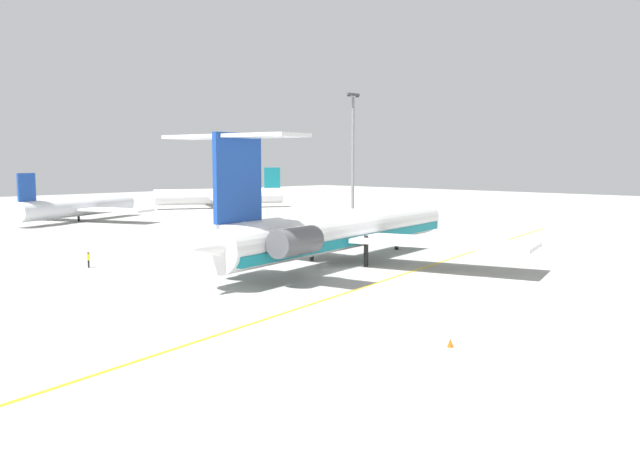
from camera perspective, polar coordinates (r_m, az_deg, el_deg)
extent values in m
plane|color=#9E9E99|center=(69.96, 3.07, -3.50)|extent=(359.58, 359.58, 0.00)
cylinder|color=white|center=(75.76, 2.15, 0.13)|extent=(42.77, 12.54, 4.55)
cone|color=white|center=(94.53, 8.95, 1.24)|extent=(5.48, 5.19, 4.37)
cone|color=white|center=(58.73, -8.83, -1.25)|extent=(7.25, 5.06, 3.87)
cube|color=teal|center=(75.88, 2.15, -0.64)|extent=(41.86, 12.45, 1.00)
cube|color=white|center=(83.32, -4.41, 0.11)|extent=(8.71, 19.51, 0.46)
cube|color=white|center=(71.31, 10.63, -0.98)|extent=(12.32, 20.22, 0.46)
cylinder|color=#515156|center=(66.08, -7.28, -0.48)|extent=(6.09, 3.67, 2.64)
cube|color=white|center=(65.56, -6.75, -0.53)|extent=(3.63, 2.07, 0.55)
cylinder|color=#515156|center=(61.55, -2.12, -0.92)|extent=(6.09, 3.67, 2.64)
cube|color=white|center=(62.01, -2.72, -0.87)|extent=(3.63, 2.07, 0.55)
cube|color=#19429E|center=(60.41, -7.09, 4.59)|extent=(6.14, 1.61, 8.06)
cube|color=white|center=(62.54, -9.98, 7.99)|extent=(5.45, 7.33, 0.32)
cube|color=white|center=(57.74, -4.68, 8.23)|extent=(5.45, 7.33, 0.32)
cylinder|color=black|center=(87.30, 6.64, -0.49)|extent=(0.50, 0.50, 3.45)
cylinder|color=black|center=(76.79, -0.73, -1.34)|extent=(0.50, 0.50, 3.45)
cylinder|color=black|center=(72.95, 4.00, -1.74)|extent=(0.50, 0.50, 3.45)
cylinder|color=silver|center=(136.17, -20.14, 1.97)|extent=(29.10, 15.61, 3.62)
cone|color=silver|center=(147.92, -16.32, 2.39)|extent=(4.10, 4.34, 3.44)
cube|color=silver|center=(142.03, -22.80, 1.87)|extent=(10.42, 14.75, 0.43)
cube|color=silver|center=(130.68, -17.24, 1.75)|extent=(10.42, 14.75, 0.43)
cube|color=#19429E|center=(126.54, -24.00, 3.47)|extent=(3.75, 1.94, 4.93)
cylinder|color=black|center=(136.28, -20.12, 1.31)|extent=(0.43, 0.43, 2.43)
cylinder|color=white|center=(165.36, -8.65, 2.97)|extent=(30.30, 17.19, 3.80)
cone|color=white|center=(163.07, -14.15, 2.82)|extent=(4.37, 4.60, 3.61)
cube|color=white|center=(156.41, -8.01, 2.67)|extent=(11.27, 15.47, 0.46)
cube|color=white|center=(174.36, -9.23, 2.99)|extent=(11.27, 15.47, 0.46)
cube|color=teal|center=(168.28, -4.16, 4.61)|extent=(3.90, 2.14, 5.18)
cylinder|color=black|center=(165.45, -8.65, 2.40)|extent=(0.46, 0.46, 2.56)
cylinder|color=black|center=(76.55, -19.38, -2.69)|extent=(0.10, 0.10, 0.83)
cylinder|color=black|center=(76.43, -19.31, -2.70)|extent=(0.10, 0.10, 0.83)
cylinder|color=yellow|center=(76.39, -19.36, -2.15)|extent=(0.28, 0.28, 0.66)
sphere|color=brown|center=(76.32, -19.38, -1.80)|extent=(0.26, 0.26, 0.26)
cylinder|color=yellow|center=(76.52, -19.45, -2.11)|extent=(0.08, 0.08, 0.56)
cylinder|color=yellow|center=(76.24, -19.28, -2.13)|extent=(0.08, 0.08, 0.56)
cylinder|color=black|center=(101.77, -5.69, -0.29)|extent=(0.10, 0.10, 0.83)
cylinder|color=black|center=(101.80, -5.77, -0.29)|extent=(0.10, 0.10, 0.83)
cylinder|color=gray|center=(101.70, -5.73, 0.12)|extent=(0.28, 0.28, 0.66)
sphere|color=#DBB28E|center=(101.66, -5.73, 0.38)|extent=(0.26, 0.26, 0.26)
cylinder|color=gray|center=(101.66, -5.63, 0.14)|extent=(0.08, 0.08, 0.56)
cylinder|color=gray|center=(101.74, -5.83, 0.14)|extent=(0.08, 0.08, 0.56)
cone|color=#EA590F|center=(108.97, -1.77, 0.08)|extent=(0.40, 0.40, 0.55)
cone|color=#EA590F|center=(105.52, 1.38, -0.12)|extent=(0.40, 0.40, 0.55)
cone|color=#EA590F|center=(42.67, 11.18, -9.45)|extent=(0.40, 0.40, 0.55)
cube|color=gold|center=(70.27, 7.86, -3.50)|extent=(105.04, 22.14, 0.01)
cylinder|color=slate|center=(160.94, 2.85, 6.72)|extent=(0.70, 0.70, 27.02)
cube|color=#424244|center=(161.72, 2.88, 11.69)|extent=(4.00, 0.60, 0.60)
cube|color=#2D2D30|center=(160.57, 2.52, 11.60)|extent=(0.70, 0.50, 0.44)
cube|color=#2D2D30|center=(162.80, 3.24, 11.52)|extent=(0.70, 0.50, 0.44)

